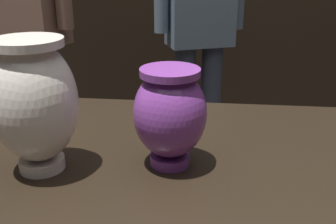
# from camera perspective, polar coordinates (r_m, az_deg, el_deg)

# --- Properties ---
(back_display_shelf) EXTENTS (2.60, 0.40, 0.99)m
(back_display_shelf) POSITION_cam_1_polar(r_m,az_deg,el_deg) (3.00, 4.49, 8.10)
(back_display_shelf) COLOR black
(back_display_shelf) RESTS_ON ground_plane
(vase_centerpiece) EXTENTS (0.14, 0.14, 0.19)m
(vase_centerpiece) POSITION_cam_1_polar(r_m,az_deg,el_deg) (0.74, 0.28, -0.19)
(vase_centerpiece) COLOR #7A388E
(vase_centerpiece) RESTS_ON display_plinth
(vase_left_accent) EXTENTS (0.16, 0.16, 0.25)m
(vase_left_accent) POSITION_cam_1_polar(r_m,az_deg,el_deg) (0.75, -18.57, 1.43)
(vase_left_accent) COLOR silver
(vase_left_accent) RESTS_ON display_plinth
(visitor_near_left) EXTENTS (0.44, 0.28, 1.63)m
(visitor_near_left) POSITION_cam_1_polar(r_m,az_deg,el_deg) (1.93, -19.20, 13.84)
(visitor_near_left) COLOR #846B56
(visitor_near_left) RESTS_ON ground_plane
(visitor_center_back) EXTENTS (0.44, 0.29, 1.53)m
(visitor_center_back) POSITION_cam_1_polar(r_m,az_deg,el_deg) (2.05, 4.60, 13.30)
(visitor_center_back) COLOR #333847
(visitor_center_back) RESTS_ON ground_plane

